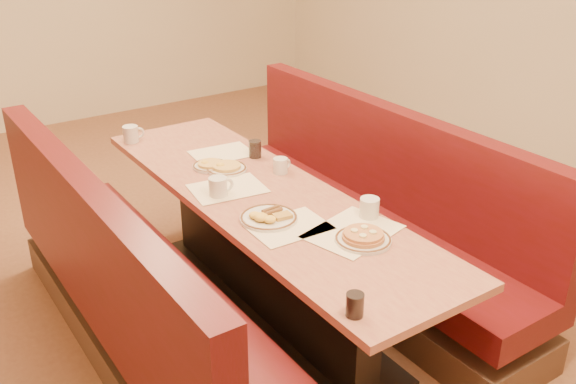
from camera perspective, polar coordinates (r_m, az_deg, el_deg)
ground at (r=3.68m, az=-2.11°, el=-10.77°), size 8.00×8.00×0.00m
diner_table at (r=3.47m, az=-2.20°, el=-5.76°), size 0.70×2.50×0.75m
booth_left at (r=3.22m, az=-13.45°, el=-9.56°), size 0.55×2.50×1.05m
booth_right at (r=3.87m, az=7.03°, el=-2.76°), size 0.55×2.50×1.05m
placemat_near_left at (r=2.96m, az=0.09°, el=-3.11°), size 0.36×0.28×0.00m
placemat_near_right at (r=2.94m, az=5.77°, el=-3.51°), size 0.48×0.40×0.00m
placemat_far_left at (r=3.36m, az=-5.39°, el=0.32°), size 0.41×0.33×0.00m
placemat_far_right at (r=3.82m, az=-5.88°, el=3.44°), size 0.37×0.29×0.00m
pancake_plate at (r=2.86m, az=6.70°, el=-4.07°), size 0.25×0.25×0.06m
eggs_plate at (r=3.02m, az=-1.76°, el=-2.27°), size 0.27×0.27×0.06m
extra_plate_mid at (r=3.58m, az=-5.50°, el=2.14°), size 0.23×0.23×0.05m
extra_plate_far at (r=3.63m, az=-6.93°, el=2.38°), size 0.20×0.20×0.04m
coffee_mug_a at (r=3.06m, az=7.29°, el=-1.37°), size 0.13×0.09×0.10m
coffee_mug_b at (r=3.27m, az=-6.17°, el=0.49°), size 0.13×0.09×0.10m
coffee_mug_c at (r=3.53m, az=-0.64°, el=2.39°), size 0.11×0.08×0.09m
coffee_mug_d at (r=4.09m, az=-13.76°, el=5.06°), size 0.13×0.09×0.10m
soda_tumbler_near at (r=2.37m, az=5.96°, el=-9.95°), size 0.07×0.07×0.09m
soda_tumbler_mid at (r=3.75m, az=-2.95°, el=3.84°), size 0.07×0.07×0.10m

